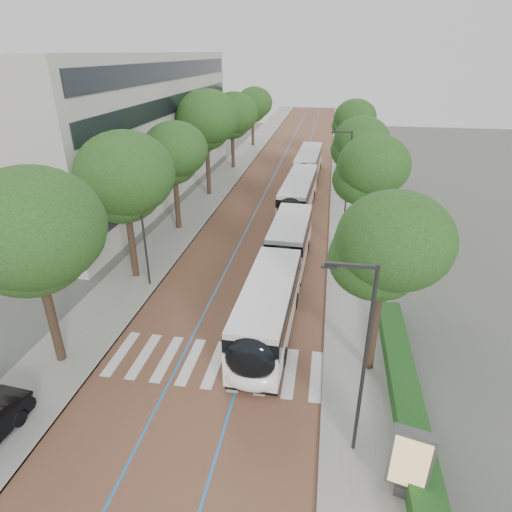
{
  "coord_description": "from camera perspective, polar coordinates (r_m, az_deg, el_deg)",
  "views": [
    {
      "loc": [
        5.05,
        -15.28,
        14.09
      ],
      "look_at": [
        0.95,
        8.72,
        2.4
      ],
      "focal_mm": 30.0,
      "sensor_mm": 36.0,
      "label": 1
    }
  ],
  "objects": [
    {
      "name": "road",
      "position": [
        57.27,
        4.44,
        11.34
      ],
      "size": [
        11.0,
        140.0,
        0.02
      ],
      "primitive_type": "cube",
      "color": "brown",
      "rests_on": "ground"
    },
    {
      "name": "sidewalk_right",
      "position": [
        57.08,
        12.09,
        10.86
      ],
      "size": [
        4.0,
        140.0,
        0.12
      ],
      "primitive_type": "cube",
      "color": "#9A9792",
      "rests_on": "ground"
    },
    {
      "name": "hedge",
      "position": [
        20.83,
        19.22,
        -16.77
      ],
      "size": [
        1.2,
        14.0,
        0.8
      ],
      "primitive_type": "cube",
      "color": "#194417",
      "rests_on": "sidewalk_right"
    },
    {
      "name": "lamp_post_left",
      "position": [
        27.67,
        -14.83,
        3.65
      ],
      "size": [
        0.14,
        0.14,
        8.0
      ],
      "primitive_type": "cylinder",
      "color": "#2B2C2E",
      "rests_on": "sidewalk_left"
    },
    {
      "name": "lane_line_left",
      "position": [
        57.43,
        2.82,
        11.44
      ],
      "size": [
        0.12,
        126.0,
        0.01
      ],
      "primitive_type": "cube",
      "color": "#2570BC",
      "rests_on": "road"
    },
    {
      "name": "ad_panel",
      "position": [
        16.73,
        19.8,
        -24.46
      ],
      "size": [
        1.45,
        0.69,
        2.9
      ],
      "rotation": [
        0.0,
        0.0,
        -0.23
      ],
      "color": "#59595B",
      "rests_on": "sidewalk_right"
    },
    {
      "name": "bus_queued_0",
      "position": [
        41.41,
        5.61,
        8.01
      ],
      "size": [
        3.01,
        12.49,
        3.2
      ],
      "rotation": [
        0.0,
        0.0,
        -0.04
      ],
      "color": "white",
      "rests_on": "ground"
    },
    {
      "name": "kerb_left",
      "position": [
        58.02,
        -1.18,
        11.65
      ],
      "size": [
        0.2,
        140.0,
        0.14
      ],
      "primitive_type": "cube",
      "color": "gray",
      "rests_on": "ground"
    },
    {
      "name": "trees_right",
      "position": [
        40.31,
        13.66,
        13.43
      ],
      "size": [
        5.45,
        47.19,
        8.7
      ],
      "color": "black",
      "rests_on": "ground"
    },
    {
      "name": "lead_bus",
      "position": [
        26.22,
        3.03,
        -2.76
      ],
      "size": [
        3.0,
        18.46,
        3.2
      ],
      "rotation": [
        0.0,
        0.0,
        -0.03
      ],
      "color": "black",
      "rests_on": "ground"
    },
    {
      "name": "office_building",
      "position": [
        50.25,
        -20.45,
        16.02
      ],
      "size": [
        18.11,
        40.0,
        14.0
      ],
      "color": "#B9B7AB",
      "rests_on": "ground"
    },
    {
      "name": "bus_queued_1",
      "position": [
        53.41,
        6.96,
        11.97
      ],
      "size": [
        2.92,
        12.47,
        3.2
      ],
      "rotation": [
        0.0,
        0.0,
        -0.03
      ],
      "color": "white",
      "rests_on": "ground"
    },
    {
      "name": "lane_line_right",
      "position": [
        57.14,
        6.07,
        11.26
      ],
      "size": [
        0.12,
        126.0,
        0.01
      ],
      "primitive_type": "cube",
      "color": "#2570BC",
      "rests_on": "road"
    },
    {
      "name": "streetlight_near",
      "position": [
        15.46,
        13.83,
        -12.07
      ],
      "size": [
        1.82,
        0.2,
        8.0
      ],
      "color": "#2B2C2E",
      "rests_on": "sidewalk_right"
    },
    {
      "name": "kerb_right",
      "position": [
        57.03,
        10.15,
        11.02
      ],
      "size": [
        0.2,
        140.0,
        0.14
      ],
      "primitive_type": "cube",
      "color": "gray",
      "rests_on": "ground"
    },
    {
      "name": "streetlight_far",
      "position": [
        38.44,
        11.99,
        11.15
      ],
      "size": [
        1.82,
        0.2,
        8.0
      ],
      "color": "#2B2C2E",
      "rests_on": "sidewalk_right"
    },
    {
      "name": "zebra_crossing",
      "position": [
        22.05,
        -5.47,
        -14.12
      ],
      "size": [
        10.55,
        3.6,
        0.01
      ],
      "color": "silver",
      "rests_on": "ground"
    },
    {
      "name": "trees_left",
      "position": [
        42.31,
        -7.99,
        15.34
      ],
      "size": [
        6.35,
        60.93,
        10.23
      ],
      "color": "black",
      "rests_on": "ground"
    },
    {
      "name": "sidewalk_left",
      "position": [
        58.39,
        -3.05,
        11.71
      ],
      "size": [
        4.0,
        140.0,
        0.12
      ],
      "primitive_type": "cube",
      "color": "#9A9792",
      "rests_on": "ground"
    },
    {
      "name": "ground",
      "position": [
        21.39,
        -6.7,
        -15.77
      ],
      "size": [
        160.0,
        160.0,
        0.0
      ],
      "primitive_type": "plane",
      "color": "#51544C",
      "rests_on": "ground"
    }
  ]
}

